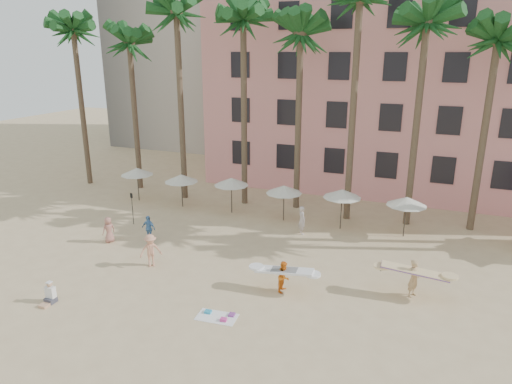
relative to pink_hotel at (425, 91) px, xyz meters
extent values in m
plane|color=#D1B789|center=(-7.00, -26.00, -8.00)|extent=(120.00, 120.00, 0.00)
cube|color=#E08B88|center=(0.00, 0.00, 0.00)|extent=(35.00, 14.00, 16.00)
cylinder|color=brown|center=(-27.00, -11.00, -1.50)|extent=(0.44, 0.44, 13.00)
cylinder|color=brown|center=(-22.00, -10.50, -2.00)|extent=(0.44, 0.44, 12.00)
cylinder|color=brown|center=(-17.00, -11.50, -1.00)|extent=(0.44, 0.44, 14.00)
cylinder|color=brown|center=(-12.00, -11.00, -1.25)|extent=(0.44, 0.44, 13.50)
cylinder|color=brown|center=(-8.00, -10.50, -1.75)|extent=(0.44, 0.44, 12.50)
cylinder|color=brown|center=(-4.00, -11.50, -0.75)|extent=(0.44, 0.44, 14.50)
cylinder|color=brown|center=(0.00, -11.00, -1.50)|extent=(0.44, 0.44, 13.00)
cylinder|color=brown|center=(4.00, -10.50, -2.00)|extent=(0.44, 0.44, 12.00)
cylinder|color=#332B23|center=(-20.00, -13.50, -6.75)|extent=(0.07, 0.07, 2.50)
cone|color=silver|center=(-20.00, -13.50, -5.65)|extent=(2.50, 2.50, 0.55)
cylinder|color=#332B23|center=(-16.00, -13.60, -6.80)|extent=(0.07, 0.07, 2.40)
cone|color=silver|center=(-16.00, -13.60, -5.75)|extent=(2.50, 2.50, 0.55)
cylinder|color=#332B23|center=(-12.00, -13.40, -6.75)|extent=(0.07, 0.07, 2.50)
cone|color=silver|center=(-12.00, -13.40, -5.65)|extent=(2.50, 2.50, 0.55)
cylinder|color=#332B23|center=(-8.00, -13.50, -6.80)|extent=(0.07, 0.07, 2.40)
cone|color=silver|center=(-8.00, -13.50, -5.75)|extent=(2.50, 2.50, 0.55)
cylinder|color=#332B23|center=(-4.00, -13.60, -6.70)|extent=(0.07, 0.07, 2.60)
cone|color=silver|center=(-4.00, -13.60, -5.55)|extent=(2.50, 2.50, 0.55)
cylinder|color=#332B23|center=(0.00, -13.40, -6.75)|extent=(0.07, 0.07, 2.50)
cone|color=silver|center=(0.00, -13.40, -5.65)|extent=(2.50, 2.50, 0.55)
cube|color=white|center=(-6.92, -26.09, -7.99)|extent=(1.88, 1.15, 0.02)
cube|color=teal|center=(-7.44, -25.93, -7.93)|extent=(0.32, 0.27, 0.10)
cube|color=#D23A90|center=(-6.51, -26.25, -7.92)|extent=(0.30, 0.24, 0.12)
cube|color=#813A8C|center=(-6.35, -25.74, -7.94)|extent=(0.28, 0.32, 0.08)
imported|color=tan|center=(1.01, -20.93, -7.06)|extent=(0.71, 0.81, 1.88)
cube|color=beige|center=(1.01, -20.93, -6.69)|extent=(3.12, 0.88, 0.37)
imported|color=orange|center=(-4.89, -22.76, -7.22)|extent=(0.64, 0.80, 1.57)
cube|color=white|center=(-4.89, -22.76, -6.90)|extent=(2.88, 1.01, 0.30)
imported|color=tan|center=(-12.48, -22.88, -7.07)|extent=(1.35, 1.32, 1.86)
imported|color=#AC6E61|center=(-16.77, -21.06, -7.19)|extent=(0.79, 0.93, 1.62)
imported|color=#BEADA7|center=(-6.15, -15.38, -7.07)|extent=(0.78, 0.81, 1.87)
imported|color=#558CC6|center=(-14.63, -19.97, -7.18)|extent=(0.98, 0.46, 1.63)
cylinder|color=black|center=(-17.23, -18.01, -6.95)|extent=(0.04, 0.04, 2.10)
cube|color=black|center=(-17.23, -18.01, -5.95)|extent=(0.18, 0.03, 0.35)
cube|color=#3F3F4C|center=(-14.72, -27.85, -7.88)|extent=(0.46, 0.43, 0.25)
cube|color=tan|center=(-14.72, -28.21, -7.94)|extent=(0.41, 0.46, 0.12)
cube|color=white|center=(-14.72, -27.80, -7.49)|extent=(0.45, 0.27, 0.56)
sphere|color=tan|center=(-14.72, -27.80, -7.08)|extent=(0.25, 0.25, 0.25)
camera|label=1|loc=(1.23, -41.84, 3.32)|focal=32.00mm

